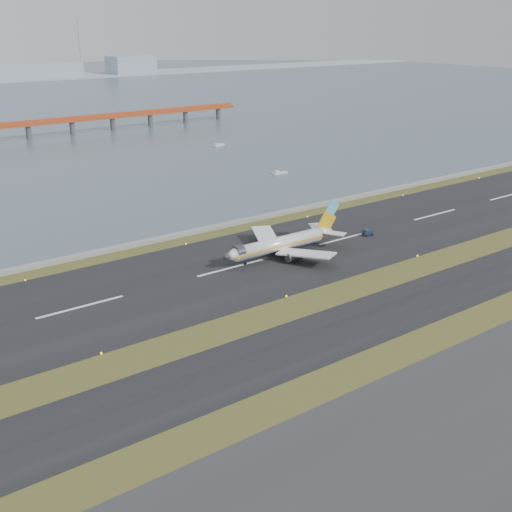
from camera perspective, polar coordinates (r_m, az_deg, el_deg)
name	(u,v)px	position (r m, az deg, el deg)	size (l,w,h in m)	color
ground	(308,308)	(141.57, 4.63, -4.65)	(1000.00, 1000.00, 0.00)	#384318
taxiway_strip	(346,328)	(133.67, 8.00, -6.35)	(1000.00, 18.00, 0.10)	black
runway_strip	(231,268)	(163.44, -2.24, -1.07)	(1000.00, 45.00, 0.10)	black
seawall	(173,236)	(187.45, -7.41, 1.76)	(1000.00, 2.50, 1.00)	gray
red_pier	(28,125)	(365.62, -19.64, 10.92)	(260.00, 5.00, 10.20)	#AD441D
airliner	(283,243)	(171.31, 2.44, 1.16)	(38.52, 32.89, 12.80)	white
pushback_tug	(367,233)	(190.51, 9.86, 2.06)	(3.21, 2.14, 1.93)	#15203A
workboat_near	(279,173)	(264.95, 2.08, 7.40)	(6.74, 2.42, 1.61)	silver
workboat_far	(218,145)	(325.16, -3.37, 9.80)	(7.42, 4.45, 1.72)	silver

